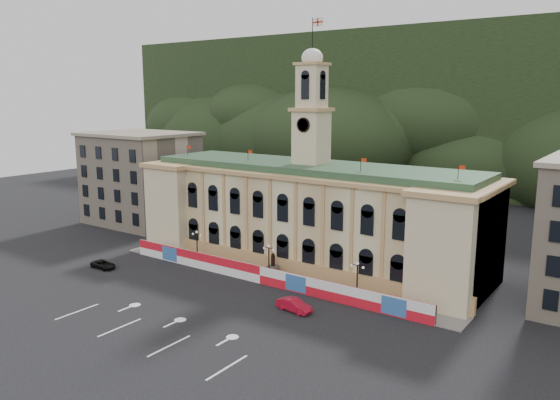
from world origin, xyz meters
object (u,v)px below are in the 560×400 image
Objects in this scene: black_suv at (103,264)px; red_sedan at (294,305)px; lamp_center at (269,259)px; statue at (273,270)px.

red_sedan is at bearing -83.53° from black_suv.
lamp_center is at bearing -64.75° from black_suv.
lamp_center is 26.01m from black_suv.
lamp_center is at bearing 58.40° from red_sedan.
statue is 0.85× the size of black_suv.
statue is at bearing 54.89° from red_sedan.
lamp_center is 1.06× the size of red_sedan.
statue is 12.75m from red_sedan.
statue is 26.31m from black_suv.
lamp_center reaches higher than statue.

